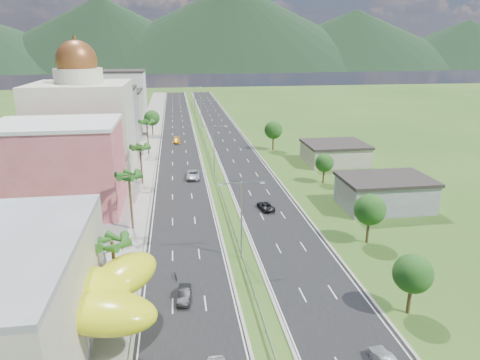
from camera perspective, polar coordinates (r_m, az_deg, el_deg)
name	(u,v)px	position (r m, az deg, el deg)	size (l,w,h in m)	color
ground	(255,299)	(50.90, 1.98, -15.59)	(500.00, 500.00, 0.00)	#2D5119
road_left	(178,138)	(134.70, -8.21, 5.59)	(11.00, 260.00, 0.04)	black
road_right	(226,136)	(135.59, -1.83, 5.85)	(11.00, 260.00, 0.04)	black
sidewalk_left	(147,139)	(134.99, -12.26, 5.41)	(7.00, 260.00, 0.12)	gray
median_guardrail	(207,148)	(117.27, -4.43, 4.21)	(0.10, 216.06, 0.76)	gray
streetlight_median_b	(242,212)	(56.51, 0.21, -4.30)	(6.04, 0.25, 11.00)	gray
streetlight_median_c	(214,145)	(94.53, -3.51, 4.74)	(6.04, 0.25, 11.00)	gray
streetlight_median_d	(201,113)	(138.63, -5.22, 8.87)	(6.04, 0.25, 11.00)	gray
streetlight_median_e	(194,97)	(183.17, -6.12, 11.00)	(6.04, 0.25, 11.00)	gray
lime_canopy	(57,295)	(45.80, -23.16, -13.96)	(18.00, 15.00, 7.40)	#CBD314
pink_shophouse	(60,169)	(79.12, -22.89, 1.33)	(20.00, 15.00, 15.00)	#C75159
domed_building	(84,123)	(100.19, -20.12, 7.13)	(20.00, 20.00, 28.70)	beige
midrise_grey	(107,119)	(124.84, -17.37, 7.75)	(16.00, 15.00, 16.00)	gray
midrise_beige	(117,112)	(146.59, -16.11, 8.64)	(16.00, 15.00, 13.00)	#A8A28A
midrise_white	(124,96)	(168.91, -15.24, 10.70)	(16.00, 15.00, 18.00)	silver
shed_near	(384,194)	(80.02, 18.71, -1.78)	(15.00, 10.00, 5.00)	gray
shed_far	(335,154)	(107.11, 12.51, 3.40)	(14.00, 12.00, 4.40)	#A8A28A
palm_tree_b	(112,245)	(49.08, -16.67, -8.27)	(3.60, 3.60, 8.10)	#47301C
palm_tree_c	(129,178)	(67.09, -14.60, 0.29)	(3.60, 3.60, 9.60)	#47301C
palm_tree_d	(140,149)	(89.45, -13.18, 4.08)	(3.60, 3.60, 8.60)	#47301C
palm_tree_e	(147,123)	(113.73, -12.32, 7.39)	(3.60, 3.60, 9.40)	#47301C
leafy_tree_lfar	(152,118)	(138.79, -11.67, 8.11)	(4.90, 4.90, 8.05)	#47301C
leafy_tree_ra	(413,274)	(49.66, 22.04, -11.52)	(4.20, 4.20, 6.90)	#47301C
leafy_tree_rb	(370,210)	(64.34, 16.93, -3.81)	(4.55, 4.55, 7.47)	#47301C
leafy_tree_rc	(324,163)	(90.24, 11.18, 2.25)	(3.85, 3.85, 6.33)	#47301C
leafy_tree_rd	(273,130)	(116.91, 4.47, 6.66)	(4.90, 4.90, 8.05)	#47301C
mountain_ridge	(235,69)	(497.23, -0.72, 14.53)	(860.00, 140.00, 90.00)	black
car_dark_left	(184,294)	(50.78, -7.46, -14.89)	(1.40, 4.02, 1.32)	black
car_silver_mid_left	(193,175)	(93.04, -6.28, 0.71)	(2.75, 5.96, 1.66)	#9EA2A6
car_yellow_far_left	(177,140)	(127.52, -8.43, 5.24)	(2.05, 5.04, 1.46)	orange
car_dark_far_right	(266,206)	(75.53, 3.43, -3.46)	(2.12, 4.59, 1.28)	black
motorcycle	(176,274)	(54.98, -8.59, -12.30)	(0.55, 1.81, 1.16)	black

